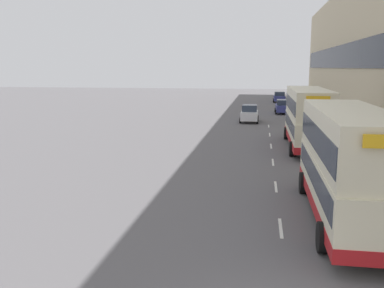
{
  "coord_description": "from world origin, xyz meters",
  "views": [
    {
      "loc": [
        -0.85,
        -8.34,
        5.82
      ],
      "look_at": [
        -5.62,
        21.28,
        0.43
      ],
      "focal_mm": 40.0,
      "sensor_mm": 36.0,
      "label": 1
    }
  ],
  "objects": [
    {
      "name": "lane_mark_4",
      "position": [
        0.0,
        23.65,
        0.01
      ],
      "size": [
        0.12,
        2.0,
        0.01
      ],
      "color": "silver",
      "rests_on": "ground_plane"
    },
    {
      "name": "lane_mark_2",
      "position": [
        0.0,
        12.48,
        0.01
      ],
      "size": [
        0.12,
        2.0,
        0.01
      ],
      "color": "silver",
      "rests_on": "ground_plane"
    },
    {
      "name": "terrace_facade",
      "position": [
        10.49,
        38.5,
        7.95
      ],
      "size": [
        3.1,
        93.0,
        15.92
      ],
      "color": "#C6B793",
      "rests_on": "ground_plane"
    },
    {
      "name": "car_2",
      "position": [
        2.01,
        47.33,
        0.87
      ],
      "size": [
        2.05,
        4.39,
        1.77
      ],
      "color": "navy",
      "rests_on": "ground_plane"
    },
    {
      "name": "double_decker_bus_ahead",
      "position": [
        2.53,
        23.39,
        2.28
      ],
      "size": [
        2.85,
        10.58,
        4.3
      ],
      "color": "beige",
      "rests_on": "ground_plane"
    },
    {
      "name": "lane_mark_6",
      "position": [
        0.0,
        34.83,
        0.01
      ],
      "size": [
        0.12,
        2.0,
        0.01
      ],
      "color": "silver",
      "rests_on": "ground_plane"
    },
    {
      "name": "lane_mark_5",
      "position": [
        0.0,
        29.24,
        0.01
      ],
      "size": [
        0.12,
        2.0,
        0.01
      ],
      "color": "silver",
      "rests_on": "ground_plane"
    },
    {
      "name": "pavement",
      "position": [
        6.5,
        38.5,
        0.07
      ],
      "size": [
        5.0,
        93.0,
        0.14
      ],
      "color": "#A39E93",
      "rests_on": "ground_plane"
    },
    {
      "name": "car_0",
      "position": [
        -2.03,
        37.92,
        0.9
      ],
      "size": [
        1.97,
        4.04,
        1.84
      ],
      "rotation": [
        0.0,
        0.0,
        3.14
      ],
      "color": "silver",
      "rests_on": "ground_plane"
    },
    {
      "name": "lane_mark_3",
      "position": [
        0.0,
        18.06,
        0.01
      ],
      "size": [
        0.12,
        2.0,
        0.01
      ],
      "color": "silver",
      "rests_on": "ground_plane"
    },
    {
      "name": "double_decker_bus_near",
      "position": [
        2.47,
        8.13,
        2.28
      ],
      "size": [
        2.85,
        10.2,
        4.3
      ],
      "color": "beige",
      "rests_on": "ground_plane"
    },
    {
      "name": "lane_mark_1",
      "position": [
        0.0,
        6.89,
        0.01
      ],
      "size": [
        0.12,
        2.0,
        0.01
      ],
      "color": "silver",
      "rests_on": "ground_plane"
    },
    {
      "name": "car_1",
      "position": [
        2.22,
        65.1,
        0.88
      ],
      "size": [
        2.05,
        3.8,
        1.78
      ],
      "color": "navy",
      "rests_on": "ground_plane"
    }
  ]
}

